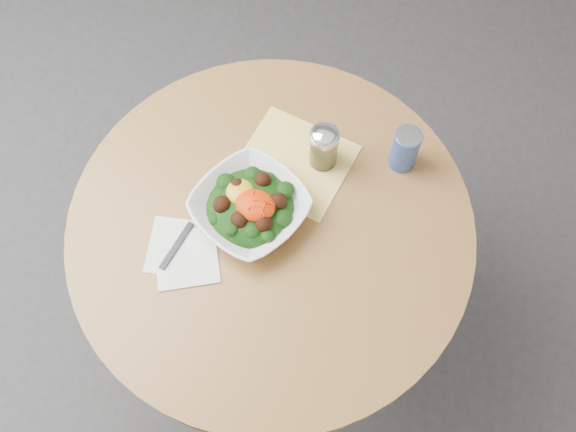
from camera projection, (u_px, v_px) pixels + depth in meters
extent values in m
plane|color=#303033|center=(276.00, 317.00, 2.09)|extent=(6.00, 6.00, 0.00)
cylinder|color=black|center=(276.00, 316.00, 2.08)|extent=(0.52, 0.52, 0.03)
cylinder|color=black|center=(274.00, 282.00, 1.77)|extent=(0.10, 0.10, 0.71)
cylinder|color=#A6763C|center=(271.00, 228.00, 1.43)|extent=(0.90, 0.90, 0.04)
cube|color=yellow|center=(294.00, 162.00, 1.47)|extent=(0.27, 0.25, 0.00)
cube|color=white|center=(179.00, 247.00, 1.38)|extent=(0.16, 0.16, 0.00)
cube|color=white|center=(187.00, 258.00, 1.37)|extent=(0.18, 0.18, 0.00)
imported|color=white|center=(250.00, 208.00, 1.39)|extent=(0.31, 0.31, 0.06)
ellipsoid|color=black|center=(250.00, 208.00, 1.39)|extent=(0.19, 0.19, 0.07)
ellipsoid|color=gold|center=(240.00, 191.00, 1.38)|extent=(0.06, 0.06, 0.02)
ellipsoid|color=red|center=(255.00, 205.00, 1.36)|extent=(0.09, 0.07, 0.04)
cube|color=black|center=(177.00, 246.00, 1.38)|extent=(0.03, 0.12, 0.00)
cube|color=black|center=(202.00, 210.00, 1.42)|extent=(0.03, 0.07, 0.00)
cylinder|color=silver|center=(324.00, 149.00, 1.43)|extent=(0.06, 0.06, 0.10)
cylinder|color=#9E884A|center=(323.00, 154.00, 1.45)|extent=(0.05, 0.05, 0.05)
cylinder|color=white|center=(325.00, 136.00, 1.38)|extent=(0.07, 0.07, 0.01)
ellipsoid|color=white|center=(325.00, 135.00, 1.37)|extent=(0.06, 0.06, 0.03)
cylinder|color=navy|center=(405.00, 149.00, 1.42)|extent=(0.06, 0.06, 0.11)
cylinder|color=#B4B4BB|center=(409.00, 135.00, 1.37)|extent=(0.06, 0.06, 0.00)
cube|color=#B4B4BB|center=(409.00, 132.00, 1.37)|extent=(0.02, 0.02, 0.00)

